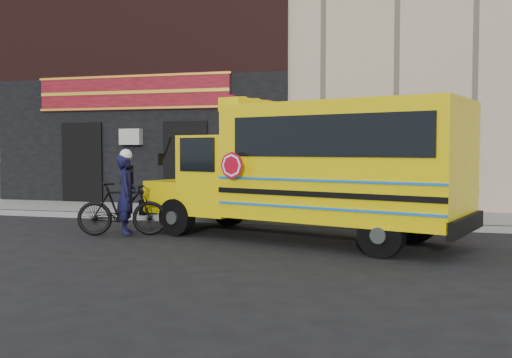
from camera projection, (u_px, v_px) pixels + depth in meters
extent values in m
plane|color=black|center=(231.00, 240.00, 11.64)|extent=(120.00, 120.00, 0.00)
cube|color=gray|center=(263.00, 221.00, 14.14)|extent=(40.00, 0.20, 0.15)
cube|color=gray|center=(277.00, 214.00, 15.58)|extent=(40.00, 3.00, 0.15)
cube|color=tan|center=(316.00, 35.00, 21.43)|extent=(20.00, 10.00, 12.00)
cube|color=black|center=(135.00, 140.00, 18.19)|extent=(10.00, 0.30, 4.00)
cube|color=black|center=(134.00, 29.00, 18.00)|extent=(10.00, 0.28, 3.00)
cube|color=#4D0B0E|center=(132.00, 92.00, 17.94)|extent=(6.50, 0.12, 1.10)
cube|color=black|center=(83.00, 163.00, 18.55)|extent=(1.30, 0.10, 2.50)
cube|color=black|center=(186.00, 164.00, 17.61)|extent=(1.30, 0.10, 2.50)
cylinder|color=black|center=(177.00, 217.00, 12.26)|extent=(0.85, 0.51, 0.80)
cylinder|color=black|center=(229.00, 209.00, 13.85)|extent=(0.85, 0.51, 0.80)
cylinder|color=black|center=(382.00, 234.00, 9.76)|extent=(0.85, 0.51, 0.80)
cylinder|color=black|center=(416.00, 222.00, 11.35)|extent=(0.85, 0.51, 0.80)
cube|color=#DEBF04|center=(189.00, 195.00, 13.28)|extent=(1.56, 2.21, 0.70)
cube|color=black|center=(171.00, 204.00, 13.60)|extent=(0.74, 1.99, 0.35)
cube|color=#DEBF04|center=(227.00, 174.00, 12.66)|extent=(1.78, 2.37, 1.70)
cube|color=black|center=(207.00, 156.00, 12.95)|extent=(0.61, 1.73, 0.90)
cube|color=#DEBF04|center=(346.00, 162.00, 11.09)|extent=(4.96, 3.47, 2.25)
cube|color=black|center=(466.00, 225.00, 9.90)|extent=(0.79, 2.13, 0.30)
cube|color=black|center=(325.00, 136.00, 10.08)|extent=(3.73, 1.23, 0.75)
cube|color=#DEBF04|center=(250.00, 106.00, 12.25)|extent=(0.97, 1.68, 0.28)
cylinder|color=#AA061F|center=(232.00, 165.00, 10.98)|extent=(0.50, 0.19, 0.52)
cylinder|color=#47504A|center=(473.00, 166.00, 12.72)|extent=(0.06, 0.06, 2.96)
cube|color=maroon|center=(473.00, 125.00, 12.61)|extent=(0.11, 0.25, 0.37)
cube|color=white|center=(473.00, 146.00, 12.63)|extent=(0.11, 0.25, 0.32)
imported|color=black|center=(122.00, 209.00, 12.26)|extent=(1.99, 1.12, 1.15)
imported|color=black|center=(126.00, 196.00, 12.19)|extent=(0.62, 0.73, 1.70)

